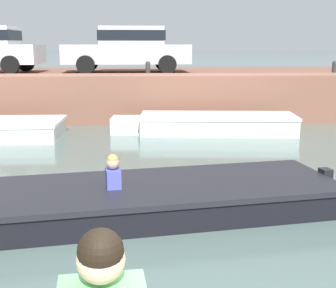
% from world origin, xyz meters
% --- Properties ---
extents(ground_plane, '(400.00, 400.00, 0.00)m').
position_xyz_m(ground_plane, '(0.00, 5.97, 0.00)').
color(ground_plane, '#4C605B').
extents(far_quay_wall, '(60.00, 6.00, 1.50)m').
position_xyz_m(far_quay_wall, '(0.00, 14.95, 0.75)').
color(far_quay_wall, brown).
rests_on(far_quay_wall, ground).
extents(far_wall_coping, '(60.00, 0.24, 0.08)m').
position_xyz_m(far_wall_coping, '(0.00, 12.07, 1.54)').
color(far_wall_coping, '#925F4C').
rests_on(far_wall_coping, far_quay_wall).
extents(boat_moored_central_white, '(5.20, 1.84, 0.52)m').
position_xyz_m(boat_moored_central_white, '(1.11, 10.57, 0.26)').
color(boat_moored_central_white, white).
rests_on(boat_moored_central_white, ground).
extents(motorboat_passing, '(6.24, 2.70, 0.92)m').
position_xyz_m(motorboat_passing, '(-0.66, 4.25, 0.22)').
color(motorboat_passing, black).
rests_on(motorboat_passing, ground).
extents(car_left_inner_silver, '(4.36, 2.02, 1.54)m').
position_xyz_m(car_left_inner_silver, '(-1.26, 14.06, 2.35)').
color(car_left_inner_silver, '#B7BABC').
rests_on(car_left_inner_silver, far_quay_wall).
extents(mooring_bollard_mid, '(0.15, 0.15, 0.45)m').
position_xyz_m(mooring_bollard_mid, '(-0.62, 12.20, 1.74)').
color(mooring_bollard_mid, '#2D2B28').
rests_on(mooring_bollard_mid, far_quay_wall).
extents(mooring_bollard_east, '(0.15, 0.15, 0.45)m').
position_xyz_m(mooring_bollard_east, '(5.21, 12.20, 1.74)').
color(mooring_bollard_east, '#2D2B28').
rests_on(mooring_bollard_east, far_quay_wall).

